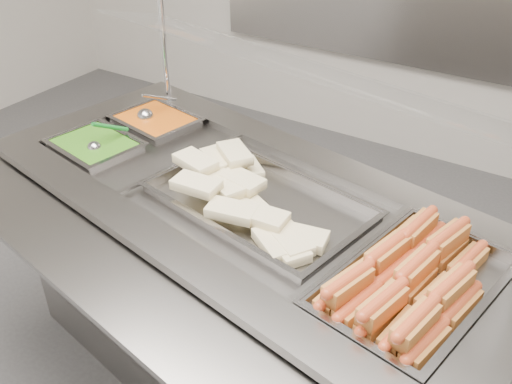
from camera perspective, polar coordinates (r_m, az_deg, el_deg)
The scene contains 11 objects.
steam_counter at distance 2.06m, azimuth -1.00°, elevation -10.22°, with size 1.93×1.13×0.87m.
tray_rail at distance 1.58m, azimuth -13.83°, elevation -8.59°, with size 1.75×0.67×0.05m.
sneeze_guard at distance 1.77m, azimuth 3.61°, elevation 12.34°, with size 1.62×0.58×0.43m.
pan_hotdogs at distance 1.54m, azimuth 15.46°, elevation -9.62°, with size 0.42×0.58×0.10m.
pan_wraps at distance 1.77m, azimuth 0.23°, elevation -1.40°, with size 0.72×0.50×0.07m.
pan_beans at distance 2.30m, azimuth -9.92°, elevation 6.33°, with size 0.33×0.28×0.10m.
pan_peas at distance 2.17m, azimuth -15.71°, elevation 3.78°, with size 0.33×0.28×0.10m.
hotdogs_in_buns at distance 1.50m, azimuth 15.10°, elevation -8.42°, with size 0.34×0.54×0.11m.
tortilla_wraps at distance 1.75m, azimuth -1.07°, elevation -0.46°, with size 0.61×0.46×0.10m.
ladle at distance 2.31m, azimuth -10.90°, elevation 7.51°, with size 0.07×0.19×0.13m.
serving_spoon at distance 2.12m, azimuth -15.57°, elevation 4.61°, with size 0.06×0.18×0.13m.
Camera 1 is at (0.80, -0.88, 1.84)m, focal length 40.00 mm.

